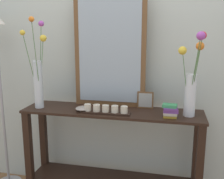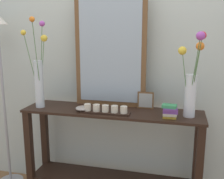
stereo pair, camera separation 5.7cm
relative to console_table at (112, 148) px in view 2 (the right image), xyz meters
name	(u,v)px [view 2 (the right image)]	position (x,y,z in m)	size (l,w,h in m)	color
wall_back	(120,48)	(0.00, 0.30, 0.83)	(6.40, 0.08, 2.70)	beige
console_table	(112,148)	(0.00, 0.00, 0.00)	(1.47, 0.36, 0.86)	black
mirror_leaning	(110,51)	(-0.05, 0.15, 0.81)	(0.61, 0.03, 0.95)	brown
tall_vase_left	(39,76)	(-0.62, -0.05, 0.61)	(0.17, 0.19, 0.75)	silver
vase_right	(191,83)	(0.61, -0.03, 0.60)	(0.18, 0.19, 0.64)	silver
candle_tray	(105,110)	(-0.03, -0.09, 0.36)	(0.39, 0.09, 0.07)	black
picture_frame_small	(146,100)	(0.26, 0.12, 0.41)	(0.13, 0.01, 0.14)	brown
decorative_bowl	(83,108)	(-0.23, -0.08, 0.36)	(0.12, 0.12, 0.04)	#9E9389
book_stack	(170,111)	(0.47, -0.09, 0.39)	(0.12, 0.10, 0.10)	gold
floor_lamp	(1,73)	(-1.08, 0.09, 0.60)	(0.24, 0.24, 1.65)	#9E9EA3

